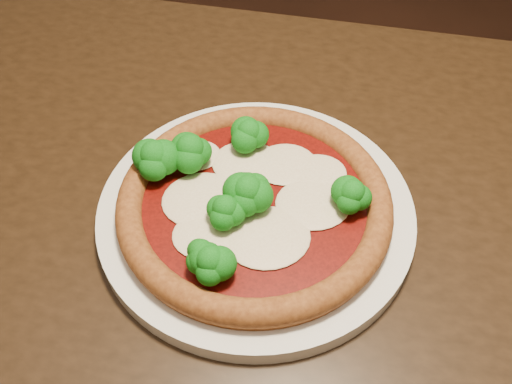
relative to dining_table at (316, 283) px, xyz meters
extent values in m
cube|color=black|center=(0.00, 0.00, 0.08)|extent=(1.35, 1.15, 0.04)
cylinder|color=black|center=(-0.35, 0.51, -0.29)|extent=(0.06, 0.06, 0.71)
cylinder|color=silver|center=(-0.07, 0.03, 0.11)|extent=(0.32, 0.32, 0.02)
cylinder|color=brown|center=(-0.07, 0.02, 0.13)|extent=(0.27, 0.27, 0.01)
torus|color=brown|center=(-0.07, 0.02, 0.14)|extent=(0.28, 0.28, 0.03)
cylinder|color=#5F0904|center=(-0.07, 0.02, 0.14)|extent=(0.23, 0.23, 0.00)
ellipsoid|color=beige|center=(-0.12, 0.10, 0.14)|extent=(0.05, 0.05, 0.00)
ellipsoid|color=beige|center=(-0.03, 0.07, 0.14)|extent=(0.07, 0.06, 0.01)
ellipsoid|color=beige|center=(-0.12, -0.01, 0.14)|extent=(0.07, 0.06, 0.01)
ellipsoid|color=beige|center=(-0.12, 0.03, 0.14)|extent=(0.08, 0.07, 0.01)
ellipsoid|color=beige|center=(0.00, 0.05, 0.14)|extent=(0.06, 0.05, 0.00)
ellipsoid|color=beige|center=(-0.06, -0.02, 0.14)|extent=(0.08, 0.08, 0.01)
ellipsoid|color=beige|center=(-0.07, 0.08, 0.14)|extent=(0.07, 0.06, 0.01)
ellipsoid|color=beige|center=(-0.01, 0.01, 0.14)|extent=(0.08, 0.07, 0.01)
ellipsoid|color=#168D1A|center=(-0.12, -0.06, 0.16)|extent=(0.04, 0.04, 0.04)
ellipsoid|color=#168D1A|center=(-0.16, 0.08, 0.16)|extent=(0.05, 0.05, 0.04)
ellipsoid|color=#168D1A|center=(-0.10, 0.00, 0.16)|extent=(0.04, 0.04, 0.04)
ellipsoid|color=#168D1A|center=(0.02, 0.00, 0.16)|extent=(0.04, 0.04, 0.04)
ellipsoid|color=#168D1A|center=(-0.08, 0.01, 0.16)|extent=(0.05, 0.05, 0.04)
ellipsoid|color=#168D1A|center=(-0.13, -0.04, 0.16)|extent=(0.04, 0.04, 0.03)
ellipsoid|color=#168D1A|center=(-0.07, 0.02, 0.16)|extent=(0.04, 0.04, 0.04)
ellipsoid|color=#168D1A|center=(-0.12, 0.08, 0.16)|extent=(0.05, 0.05, 0.04)
ellipsoid|color=#168D1A|center=(-0.06, 0.10, 0.16)|extent=(0.04, 0.04, 0.04)
camera|label=1|loc=(-0.13, -0.34, 0.57)|focal=40.00mm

